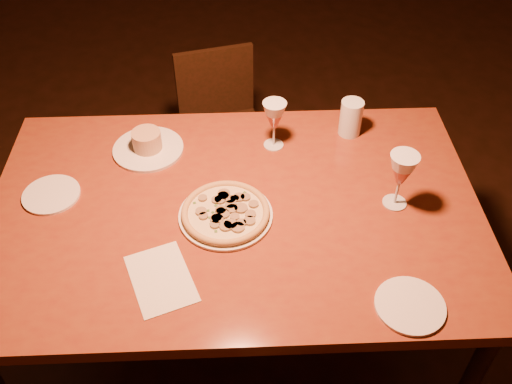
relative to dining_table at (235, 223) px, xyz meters
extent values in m
plane|color=black|center=(-0.22, 0.19, -0.75)|extent=(7.00, 7.00, 0.00)
cube|color=brown|center=(0.00, 0.00, 0.05)|extent=(1.67, 1.20, 0.04)
cylinder|color=black|center=(-0.64, 0.53, -0.36)|extent=(0.06, 0.06, 0.78)
cylinder|color=black|center=(0.76, 0.33, -0.36)|extent=(0.06, 0.06, 0.78)
cube|color=black|center=(0.09, 0.89, -0.36)|extent=(0.41, 0.41, 0.04)
cube|color=black|center=(0.07, 1.07, -0.16)|extent=(0.37, 0.06, 0.35)
cylinder|color=black|center=(-0.05, 0.73, -0.56)|extent=(0.03, 0.03, 0.38)
cylinder|color=black|center=(-0.08, 1.03, -0.56)|extent=(0.03, 0.03, 0.38)
cylinder|color=black|center=(0.25, 0.76, -0.56)|extent=(0.03, 0.03, 0.38)
cylinder|color=black|center=(0.22, 1.06, -0.56)|extent=(0.03, 0.03, 0.38)
cylinder|color=silver|center=(-0.03, -0.04, 0.08)|extent=(0.29, 0.29, 0.01)
cylinder|color=#D0BB8F|center=(-0.03, -0.04, 0.09)|extent=(0.26, 0.26, 0.01)
torus|color=tan|center=(-0.03, -0.04, 0.09)|extent=(0.27, 0.27, 0.02)
cylinder|color=silver|center=(-0.25, 0.33, 0.08)|extent=(0.24, 0.24, 0.01)
cylinder|color=tan|center=(-0.25, 0.33, 0.12)|extent=(0.10, 0.10, 0.07)
cylinder|color=silver|center=(0.46, 0.29, 0.14)|extent=(0.08, 0.08, 0.13)
cylinder|color=silver|center=(-0.57, 0.16, 0.08)|extent=(0.18, 0.18, 0.01)
cylinder|color=silver|center=(0.40, -0.45, 0.08)|extent=(0.19, 0.19, 0.01)
cube|color=silver|center=(-0.25, -0.24, 0.07)|extent=(0.20, 0.26, 0.00)
camera|label=1|loc=(-0.17, -1.24, 1.35)|focal=40.00mm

